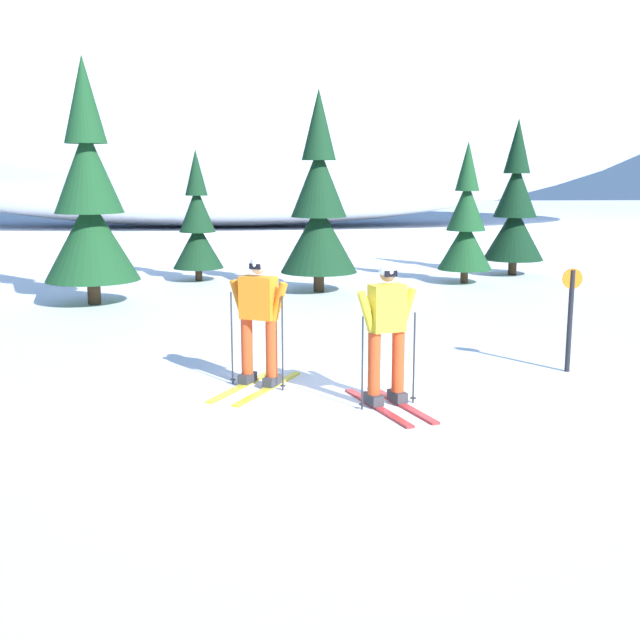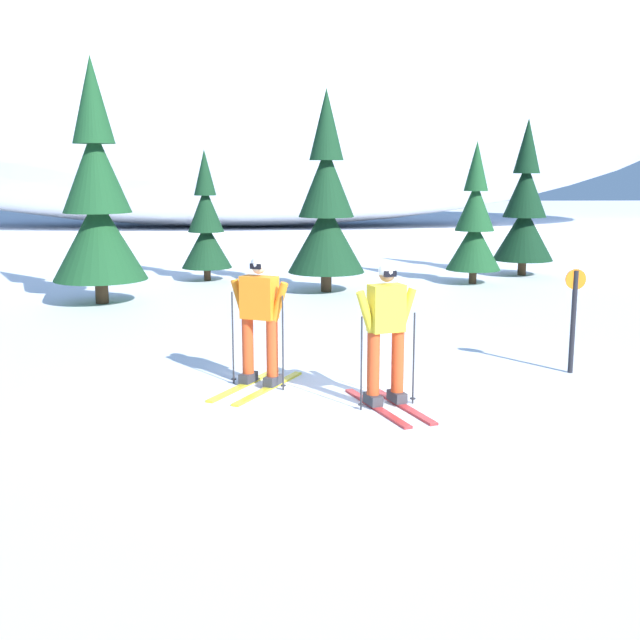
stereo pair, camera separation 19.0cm
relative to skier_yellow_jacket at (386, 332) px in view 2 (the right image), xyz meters
name	(u,v)px [view 2 (the right image)]	position (x,y,z in m)	size (l,w,h in m)	color
ground_plane	(363,387)	(-0.19, 0.81, -0.89)	(120.00, 120.00, 0.00)	white
skier_yellow_jacket	(386,332)	(0.00, 0.00, 0.00)	(0.93, 1.65, 1.71)	red
skier_orange_jacket	(259,318)	(-1.52, 0.92, 0.00)	(1.18, 1.71, 1.69)	gold
pine_tree_far_left	(97,203)	(-5.04, 7.46, 1.20)	(1.93, 1.93, 4.99)	#47301E
pine_tree_center_left	(206,226)	(-3.19, 10.83, 0.47)	(1.25, 1.25, 3.25)	#47301E
pine_tree_center	(326,209)	(-0.29, 8.88, 1.00)	(1.74, 1.74, 4.52)	#47301E
pine_tree_center_right	(475,225)	(3.36, 10.03, 0.55)	(1.33, 1.33, 3.43)	#47301E
pine_tree_far_right	(525,211)	(5.01, 11.50, 0.80)	(1.57, 1.57, 4.05)	#47301E
snow_ridge_background	(230,72)	(-3.86, 29.93, 6.37)	(48.27, 14.86, 14.53)	white
trail_marker_post	(574,314)	(2.74, 1.43, -0.07)	(0.28, 0.07, 1.44)	black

